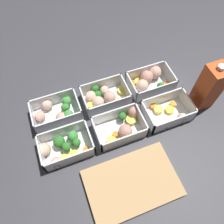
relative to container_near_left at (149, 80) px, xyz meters
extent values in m
plane|color=#38383D|center=(0.19, 0.08, -0.03)|extent=(4.00, 4.00, 0.00)
cube|color=white|center=(0.00, 0.01, -0.02)|extent=(0.17, 0.11, 0.00)
cube|color=white|center=(0.00, -0.04, 0.00)|extent=(0.17, 0.01, 0.06)
cube|color=white|center=(0.00, 0.06, 0.00)|extent=(0.17, 0.00, 0.06)
cube|color=white|center=(-0.08, 0.01, 0.00)|extent=(0.01, 0.11, 0.06)
cube|color=white|center=(0.08, 0.01, 0.00)|extent=(0.01, 0.11, 0.06)
cylinder|color=#407A37|center=(-0.03, 0.04, -0.02)|extent=(0.01, 0.01, 0.01)
sphere|color=#2D7228|center=(-0.03, 0.04, 0.00)|extent=(0.03, 0.03, 0.03)
sphere|color=tan|center=(0.00, -0.02, 0.00)|extent=(0.06, 0.06, 0.05)
cylinder|color=#DBC647|center=(0.04, -0.02, -0.02)|extent=(0.05, 0.05, 0.01)
sphere|color=beige|center=(0.04, 0.02, 0.00)|extent=(0.07, 0.07, 0.05)
cylinder|color=orange|center=(-0.06, 0.03, -0.02)|extent=(0.03, 0.03, 0.01)
cylinder|color=orange|center=(0.07, -0.02, -0.02)|extent=(0.04, 0.04, 0.01)
sphere|color=#D19E8C|center=(-0.04, -0.02, 0.00)|extent=(0.07, 0.07, 0.05)
cube|color=white|center=(0.19, 0.01, -0.02)|extent=(0.17, 0.11, 0.00)
cube|color=white|center=(0.19, -0.04, 0.00)|extent=(0.17, 0.01, 0.06)
cube|color=white|center=(0.19, 0.06, 0.00)|extent=(0.17, 0.00, 0.06)
cube|color=white|center=(0.11, 0.01, 0.00)|extent=(0.01, 0.11, 0.06)
cube|color=white|center=(0.27, 0.01, 0.00)|extent=(0.01, 0.11, 0.06)
cylinder|color=#DBC647|center=(0.11, 0.00, -0.02)|extent=(0.04, 0.04, 0.01)
cylinder|color=#407A37|center=(0.21, -0.01, -0.02)|extent=(0.01, 0.01, 0.01)
sphere|color=#2D7228|center=(0.21, -0.01, 0.00)|extent=(0.03, 0.03, 0.03)
cylinder|color=#DBC647|center=(0.14, 0.05, -0.02)|extent=(0.03, 0.03, 0.01)
sphere|color=beige|center=(0.24, -0.01, 0.00)|extent=(0.05, 0.05, 0.04)
cylinder|color=#DBC647|center=(0.25, 0.02, -0.01)|extent=(0.04, 0.04, 0.02)
sphere|color=beige|center=(0.22, 0.02, 0.00)|extent=(0.05, 0.05, 0.04)
sphere|color=#D19E8C|center=(0.17, 0.02, 0.00)|extent=(0.07, 0.07, 0.05)
sphere|color=beige|center=(0.18, -0.02, 0.00)|extent=(0.04, 0.04, 0.04)
cylinder|color=#407A37|center=(0.21, -0.03, -0.01)|extent=(0.01, 0.01, 0.02)
sphere|color=#2D7228|center=(0.21, -0.03, 0.01)|extent=(0.03, 0.03, 0.03)
cube|color=white|center=(0.37, 0.01, -0.02)|extent=(0.17, 0.11, 0.00)
cube|color=white|center=(0.37, -0.04, 0.00)|extent=(0.17, 0.01, 0.06)
cube|color=white|center=(0.37, 0.06, 0.00)|extent=(0.17, 0.00, 0.06)
cube|color=white|center=(0.29, 0.01, 0.00)|extent=(0.01, 0.11, 0.06)
cube|color=white|center=(0.46, 0.01, 0.00)|extent=(0.01, 0.11, 0.06)
cylinder|color=#519448|center=(0.34, 0.04, -0.01)|extent=(0.01, 0.01, 0.01)
sphere|color=#42933D|center=(0.34, 0.04, 0.01)|extent=(0.04, 0.04, 0.04)
sphere|color=#D19E8C|center=(0.43, 0.01, 0.00)|extent=(0.05, 0.05, 0.04)
sphere|color=#D19E8C|center=(0.36, 0.04, 0.00)|extent=(0.06, 0.06, 0.04)
cylinder|color=#519448|center=(0.33, -0.02, -0.01)|extent=(0.01, 0.01, 0.02)
sphere|color=#42933D|center=(0.33, -0.02, 0.01)|extent=(0.03, 0.03, 0.03)
cylinder|color=#49883F|center=(0.34, 0.01, -0.01)|extent=(0.01, 0.01, 0.01)
sphere|color=#388433|center=(0.34, 0.01, 0.00)|extent=(0.03, 0.03, 0.03)
sphere|color=beige|center=(0.40, -0.03, 0.00)|extent=(0.05, 0.05, 0.04)
cube|color=white|center=(0.00, 0.15, -0.02)|extent=(0.17, 0.11, 0.00)
cube|color=white|center=(0.00, 0.10, 0.00)|extent=(0.17, 0.00, 0.06)
cube|color=white|center=(0.00, 0.20, 0.00)|extent=(0.17, 0.01, 0.06)
cube|color=white|center=(-0.08, 0.15, 0.00)|extent=(0.01, 0.11, 0.06)
cube|color=white|center=(0.08, 0.15, 0.00)|extent=(0.01, 0.11, 0.06)
cylinder|color=orange|center=(0.03, 0.11, -0.01)|extent=(0.03, 0.03, 0.01)
cylinder|color=yellow|center=(-0.02, 0.14, -0.02)|extent=(0.04, 0.04, 0.01)
sphere|color=beige|center=(-0.04, 0.19, 0.00)|extent=(0.05, 0.05, 0.04)
cylinder|color=orange|center=(0.03, 0.19, -0.02)|extent=(0.03, 0.03, 0.01)
cylinder|color=#DBC647|center=(0.02, 0.13, -0.01)|extent=(0.04, 0.04, 0.02)
cylinder|color=orange|center=(-0.04, 0.12, -0.01)|extent=(0.03, 0.03, 0.01)
cube|color=white|center=(0.19, 0.15, -0.02)|extent=(0.17, 0.11, 0.00)
cube|color=white|center=(0.19, 0.10, 0.00)|extent=(0.17, 0.00, 0.06)
cube|color=white|center=(0.19, 0.20, 0.00)|extent=(0.17, 0.01, 0.06)
cube|color=white|center=(0.11, 0.15, 0.00)|extent=(0.01, 0.11, 0.06)
cube|color=white|center=(0.27, 0.15, 0.00)|extent=(0.01, 0.11, 0.06)
sphere|color=tan|center=(0.11, 0.11, 0.00)|extent=(0.06, 0.06, 0.05)
cylinder|color=#DBC647|center=(0.13, 0.13, -0.01)|extent=(0.04, 0.04, 0.02)
cylinder|color=orange|center=(0.21, 0.16, -0.01)|extent=(0.02, 0.02, 0.01)
sphere|color=tan|center=(0.17, 0.17, 0.00)|extent=(0.06, 0.06, 0.05)
cylinder|color=yellow|center=(0.23, 0.18, -0.01)|extent=(0.04, 0.04, 0.02)
cylinder|color=orange|center=(0.19, 0.19, -0.02)|extent=(0.03, 0.03, 0.01)
cylinder|color=#407A37|center=(0.16, 0.11, -0.01)|extent=(0.01, 0.01, 0.02)
sphere|color=#2D7228|center=(0.16, 0.11, 0.00)|extent=(0.03, 0.03, 0.03)
cube|color=white|center=(0.37, 0.15, -0.02)|extent=(0.17, 0.11, 0.00)
cube|color=white|center=(0.37, 0.10, 0.00)|extent=(0.17, 0.00, 0.06)
cube|color=white|center=(0.37, 0.20, 0.00)|extent=(0.17, 0.01, 0.06)
cube|color=white|center=(0.29, 0.15, 0.00)|extent=(0.01, 0.11, 0.06)
cube|color=white|center=(0.46, 0.15, 0.00)|extent=(0.01, 0.11, 0.06)
cylinder|color=#407A37|center=(0.39, 0.13, -0.02)|extent=(0.01, 0.01, 0.01)
sphere|color=#2D7228|center=(0.39, 0.13, 0.00)|extent=(0.04, 0.04, 0.04)
cylinder|color=#519448|center=(0.35, 0.13, -0.02)|extent=(0.01, 0.01, 0.01)
sphere|color=#42933D|center=(0.35, 0.13, 0.00)|extent=(0.04, 0.04, 0.04)
cylinder|color=#407A37|center=(0.34, 0.15, -0.02)|extent=(0.01, 0.01, 0.01)
sphere|color=#2D7228|center=(0.34, 0.15, 0.00)|extent=(0.03, 0.03, 0.03)
cylinder|color=yellow|center=(0.39, 0.19, -0.02)|extent=(0.04, 0.04, 0.01)
cylinder|color=yellow|center=(0.36, 0.19, -0.01)|extent=(0.04, 0.04, 0.01)
cylinder|color=orange|center=(0.32, 0.18, -0.02)|extent=(0.03, 0.03, 0.01)
sphere|color=beige|center=(0.45, 0.14, 0.00)|extent=(0.05, 0.05, 0.04)
cylinder|color=#407A37|center=(0.38, 0.15, -0.02)|extent=(0.01, 0.01, 0.01)
sphere|color=#2D7228|center=(0.38, 0.15, 0.00)|extent=(0.03, 0.03, 0.03)
sphere|color=#D19E8C|center=(0.42, 0.19, 0.00)|extent=(0.05, 0.05, 0.04)
cube|color=#D14C1E|center=(-0.14, 0.15, 0.07)|extent=(0.07, 0.07, 0.19)
cylinder|color=white|center=(-0.14, 0.15, 0.17)|extent=(0.02, 0.02, 0.01)
cube|color=tan|center=(0.22, 0.33, -0.02)|extent=(0.28, 0.18, 0.02)
camera|label=1|loc=(0.33, 0.45, 0.68)|focal=35.00mm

